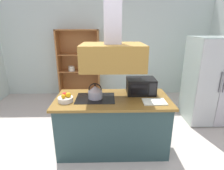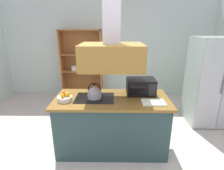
% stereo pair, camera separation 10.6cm
% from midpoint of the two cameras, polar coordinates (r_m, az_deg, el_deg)
% --- Properties ---
extents(ground_plane, '(7.80, 7.80, 0.00)m').
position_cam_midpoint_polar(ground_plane, '(2.99, -1.78, -23.07)').
color(ground_plane, beige).
extents(wall_back, '(6.00, 0.12, 2.70)m').
position_cam_midpoint_polar(wall_back, '(5.28, -0.53, 11.51)').
color(wall_back, silver).
rests_on(wall_back, ground).
extents(kitchen_island, '(1.79, 0.85, 0.90)m').
position_cam_midpoint_polar(kitchen_island, '(3.01, 0.94, -12.06)').
color(kitchen_island, '#2B4545').
rests_on(kitchen_island, ground).
extents(range_hood, '(0.90, 0.70, 1.32)m').
position_cam_midpoint_polar(range_hood, '(2.61, 1.09, 11.92)').
color(range_hood, olive).
extents(refrigerator, '(0.90, 0.78, 1.78)m').
position_cam_midpoint_polar(refrigerator, '(4.23, 30.16, 0.90)').
color(refrigerator, '#AEC2B7').
rests_on(refrigerator, ground).
extents(dish_cabinet, '(1.15, 0.40, 1.89)m').
position_cam_midpoint_polar(dish_cabinet, '(5.23, -8.91, 5.49)').
color(dish_cabinet, '#A56532').
rests_on(dish_cabinet, ground).
extents(kettle, '(0.22, 0.22, 0.24)m').
position_cam_midpoint_polar(kettle, '(2.79, -4.53, -2.19)').
color(kettle, '#B1B2C3').
rests_on(kettle, kitchen_island).
extents(cutting_board, '(0.34, 0.24, 0.02)m').
position_cam_midpoint_polar(cutting_board, '(2.72, 14.16, -5.39)').
color(cutting_board, white).
rests_on(cutting_board, kitchen_island).
extents(microwave, '(0.46, 0.35, 0.26)m').
position_cam_midpoint_polar(microwave, '(2.99, 10.13, -0.43)').
color(microwave, black).
rests_on(microwave, kitchen_island).
extents(fruit_bowl, '(0.22, 0.22, 0.14)m').
position_cam_midpoint_polar(fruit_bowl, '(2.77, -13.72, -3.98)').
color(fruit_bowl, silver).
rests_on(fruit_bowl, kitchen_island).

